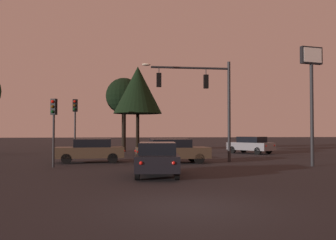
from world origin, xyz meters
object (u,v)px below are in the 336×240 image
car_far_lane (251,145)px  tree_center_horizon (138,90)px  tree_behind_sign (124,96)px  traffic_light_corner_left (54,118)px  traffic_signal_mast_arm (205,92)px  car_crossing_left (172,150)px  car_nearside_lane (157,158)px  store_sign_illuminated (312,79)px  car_crossing_right (91,150)px  traffic_light_corner_right (75,117)px

car_far_lane → tree_center_horizon: 11.28m
car_far_lane → tree_behind_sign: 12.95m
traffic_light_corner_left → tree_behind_sign: bearing=75.6°
traffic_signal_mast_arm → car_crossing_left: (-2.21, -0.51, -3.75)m
traffic_signal_mast_arm → tree_center_horizon: 8.56m
traffic_light_corner_left → car_crossing_left: 7.45m
car_crossing_left → traffic_light_corner_left: bearing=-164.6°
car_far_lane → tree_behind_sign: bearing=160.0°
car_nearside_lane → tree_center_horizon: tree_center_horizon is taller
store_sign_illuminated → tree_center_horizon: (-9.66, 10.93, 0.40)m
car_crossing_left → tree_center_horizon: size_ratio=0.63×
car_crossing_right → car_far_lane: same height
traffic_light_corner_left → car_nearside_lane: bearing=-41.1°
car_far_lane → traffic_light_corner_right: bearing=-161.2°
traffic_signal_mast_arm → traffic_light_corner_left: (-9.15, -2.41, -1.82)m
car_far_lane → car_crossing_right: bearing=-149.0°
tree_behind_sign → car_crossing_left: bearing=-77.0°
car_nearside_lane → tree_center_horizon: (-0.35, 14.58, 4.67)m
car_crossing_left → tree_center_horizon: bearing=103.3°
traffic_light_corner_right → car_crossing_right: bearing=-65.6°
traffic_signal_mast_arm → car_crossing_right: bearing=176.2°
traffic_light_corner_left → car_far_lane: bearing=35.8°
car_crossing_left → car_nearside_lane: bearing=-103.1°
car_nearside_lane → store_sign_illuminated: bearing=21.4°
tree_center_horizon → car_far_lane: bearing=6.3°
car_nearside_lane → car_crossing_left: size_ratio=0.89×
store_sign_illuminated → car_crossing_left: bearing=159.1°
car_far_lane → car_nearside_lane: bearing=-122.1°
tree_behind_sign → tree_center_horizon: 5.39m
traffic_signal_mast_arm → car_crossing_left: traffic_signal_mast_arm is taller
traffic_light_corner_left → car_nearside_lane: size_ratio=0.91×
tree_behind_sign → car_nearside_lane: bearing=-85.6°
car_far_lane → tree_center_horizon: size_ratio=0.59×
traffic_light_corner_right → tree_behind_sign: bearing=69.2°
car_crossing_right → tree_center_horizon: bearing=64.9°
traffic_signal_mast_arm → car_nearside_lane: bearing=-117.7°
car_crossing_left → store_sign_illuminated: 9.35m
car_crossing_left → store_sign_illuminated: store_sign_illuminated is taller
traffic_signal_mast_arm → car_crossing_right: (-7.36, 0.48, -3.76)m
traffic_signal_mast_arm → car_crossing_right: size_ratio=1.48×
traffic_light_corner_left → car_far_lane: traffic_light_corner_left is taller
tree_center_horizon → traffic_signal_mast_arm: bearing=-61.2°
car_nearside_lane → store_sign_illuminated: (9.30, 3.65, 4.27)m
traffic_light_corner_right → car_far_lane: traffic_light_corner_right is taller
car_nearside_lane → car_crossing_left: bearing=76.9°
tree_behind_sign → car_far_lane: bearing=-20.0°
traffic_light_corner_left → tree_center_horizon: tree_center_horizon is taller
traffic_light_corner_left → tree_center_horizon: size_ratio=0.51×
car_crossing_right → car_far_lane: size_ratio=1.01×
car_far_lane → store_sign_illuminated: size_ratio=0.64×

